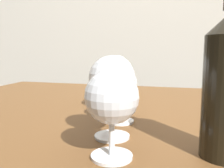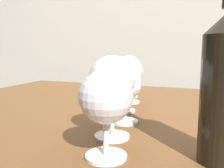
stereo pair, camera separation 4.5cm
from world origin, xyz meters
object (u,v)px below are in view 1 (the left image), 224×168
Objects in this scene: wine_glass_amber at (117,67)px; wine_glass_empty at (120,72)px; wine_glass_port at (112,81)px; wine_glass_rose at (120,85)px; wine_glass_cabernet at (112,99)px; wine_glass_chardonnay at (116,74)px.

wine_glass_empty is at bearing -71.91° from wine_glass_amber.
wine_glass_port is 1.07× the size of wine_glass_amber.
wine_glass_rose is 0.31m from wine_glass_amber.
wine_glass_cabernet is at bearing -80.91° from wine_glass_rose.
wine_glass_amber is (-0.04, 0.20, 0.00)m from wine_glass_chardonnay.
wine_glass_rose is at bearing -70.67° from wine_glass_chardonnay.
wine_glass_chardonnay reaches higher than wine_glass_rose.
wine_glass_amber is at bearing 102.24° from wine_glass_port.
wine_glass_chardonnay reaches higher than wine_glass_empty.
wine_glass_chardonnay is at bearing 109.33° from wine_glass_rose.
wine_glass_chardonnay is at bearing -77.38° from wine_glass_amber.
wine_glass_cabernet is 0.40m from wine_glass_empty.
wine_glass_empty is (-0.08, 0.39, 0.00)m from wine_glass_cabernet.
wine_glass_cabernet is 1.06× the size of wine_glass_rose.
wine_glass_rose is 0.10m from wine_glass_chardonnay.
wine_glass_rose is 0.91× the size of wine_glass_empty.
wine_glass_empty is (-0.02, 0.11, -0.00)m from wine_glass_chardonnay.
wine_glass_cabernet is 0.19m from wine_glass_rose.
wine_glass_chardonnay is at bearing -81.92° from wine_glass_empty.
wine_glass_empty is at bearing 98.08° from wine_glass_chardonnay.
wine_glass_cabernet is at bearing -77.32° from wine_glass_chardonnay.
wine_glass_port is 0.31m from wine_glass_empty.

